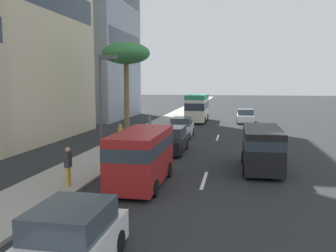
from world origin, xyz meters
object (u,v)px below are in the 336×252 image
car_fourth (245,116)px  street_lamp (103,98)px  pedestrian_by_tree (68,165)px  car_fifth (181,128)px  van_seventh (142,154)px  van_lead (262,146)px  pedestrian_near_lamp (120,134)px  car_sixth (171,140)px  pedestrian_mid_block (150,125)px  car_third (69,242)px  minibus_second (197,107)px  palm_tree (126,55)px

car_fourth → street_lamp: bearing=162.1°
pedestrian_by_tree → street_lamp: (3.45, -0.37, 2.79)m
car_fifth → van_seventh: 14.85m
car_fourth → van_seventh: 27.60m
van_lead → car_fifth: bearing=28.7°
pedestrian_near_lamp → street_lamp: street_lamp is taller
car_sixth → pedestrian_mid_block: pedestrian_mid_block is taller
car_third → pedestrian_by_tree: 7.28m
car_fourth → car_fifth: size_ratio=1.11×
street_lamp → pedestrian_by_tree: bearing=173.9°
minibus_second → pedestrian_mid_block: 12.97m
car_sixth → pedestrian_mid_block: size_ratio=2.71×
pedestrian_mid_block → van_seventh: bearing=-176.7°
minibus_second → car_sixth: 19.12m
van_lead → street_lamp: bearing=102.1°
minibus_second → car_third: size_ratio=1.69×
van_lead → car_third: size_ratio=1.29×
van_lead → street_lamp: street_lamp is taller
car_third → car_fifth: 22.66m
van_seventh → car_fifth: bearing=-178.7°
minibus_second → car_fourth: minibus_second is taller
car_fifth → car_sixth: 6.88m
van_lead → van_seventh: 6.87m
car_sixth → palm_tree: size_ratio=0.57×
car_sixth → palm_tree: (5.46, 4.73, 6.14)m
pedestrian_near_lamp → street_lamp: (-6.24, -1.12, 2.85)m
car_third → street_lamp: (10.00, 2.81, 3.12)m
palm_tree → pedestrian_mid_block: bearing=-60.3°
van_seventh → pedestrian_mid_block: (14.41, 3.05, -0.37)m
minibus_second → street_lamp: street_lamp is taller
pedestrian_by_tree → street_lamp: 4.45m
car_fourth → car_sixth: 19.86m
van_lead → car_sixth: bearing=54.8°
van_seventh → pedestrian_mid_block: van_seventh is taller
van_lead → palm_tree: (9.47, 10.41, 5.63)m
car_fourth → palm_tree: palm_tree is taller
car_fifth → street_lamp: (-12.65, 2.30, 3.11)m
pedestrian_by_tree → palm_tree: 15.90m
palm_tree → street_lamp: 11.84m
minibus_second → car_fifth: bearing=-0.5°
pedestrian_mid_block → palm_tree: palm_tree is taller
car_third → van_lead: bearing=155.1°
van_seventh → palm_tree: palm_tree is taller
pedestrian_by_tree → palm_tree: (14.69, 1.78, 5.83)m
van_lead → car_sixth: 6.97m
minibus_second → van_seventh: minibus_second is taller
minibus_second → car_sixth: minibus_second is taller
car_third → palm_tree: palm_tree is taller
pedestrian_mid_block → car_fourth: bearing=-42.3°
palm_tree → street_lamp: (-11.24, -2.15, -3.04)m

